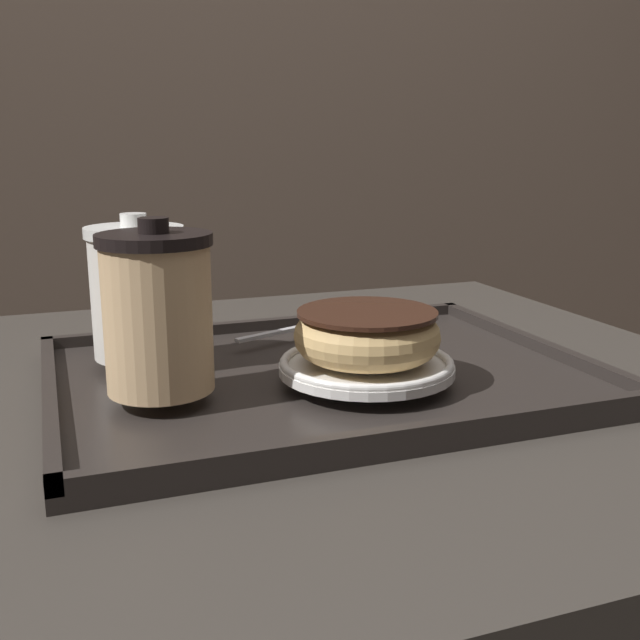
{
  "coord_description": "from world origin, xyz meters",
  "views": [
    {
      "loc": [
        -0.25,
        -0.66,
        0.97
      ],
      "look_at": [
        -0.01,
        -0.02,
        0.81
      ],
      "focal_mm": 42.0,
      "sensor_mm": 36.0,
      "label": 1
    }
  ],
  "objects_px": {
    "coffee_cup_front": "(158,312)",
    "coffee_cup_rear": "(137,291)",
    "donut_chocolate_glazed": "(367,334)",
    "spoon": "(315,322)"
  },
  "relations": [
    {
      "from": "coffee_cup_rear",
      "to": "donut_chocolate_glazed",
      "type": "relative_size",
      "value": 1.05
    },
    {
      "from": "coffee_cup_front",
      "to": "spoon",
      "type": "relative_size",
      "value": 1.01
    },
    {
      "from": "coffee_cup_front",
      "to": "coffee_cup_rear",
      "type": "xyz_separation_m",
      "value": [
        -0.0,
        0.11,
        -0.0
      ]
    },
    {
      "from": "coffee_cup_front",
      "to": "donut_chocolate_glazed",
      "type": "distance_m",
      "value": 0.19
    },
    {
      "from": "donut_chocolate_glazed",
      "to": "spoon",
      "type": "height_order",
      "value": "donut_chocolate_glazed"
    },
    {
      "from": "coffee_cup_rear",
      "to": "spoon",
      "type": "relative_size",
      "value": 0.97
    },
    {
      "from": "spoon",
      "to": "coffee_cup_front",
      "type": "bearing_deg",
      "value": -161.89
    },
    {
      "from": "donut_chocolate_glazed",
      "to": "spoon",
      "type": "bearing_deg",
      "value": 85.21
    },
    {
      "from": "coffee_cup_front",
      "to": "coffee_cup_rear",
      "type": "distance_m",
      "value": 0.11
    },
    {
      "from": "donut_chocolate_glazed",
      "to": "spoon",
      "type": "distance_m",
      "value": 0.18
    }
  ]
}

